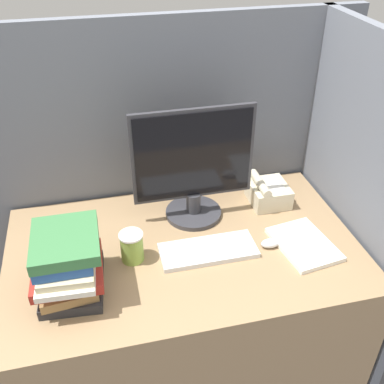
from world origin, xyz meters
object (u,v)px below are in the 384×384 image
at_px(coffee_cup, 132,247).
at_px(desk_telephone, 268,193).
at_px(monitor, 193,169).
at_px(keyboard, 208,250).
at_px(mouse, 270,243).
at_px(book_stack, 67,264).

distance_m(coffee_cup, desk_telephone, 0.66).
height_order(monitor, coffee_cup, monitor).
relative_size(keyboard, mouse, 4.91).
height_order(monitor, book_stack, monitor).
bearing_deg(book_stack, mouse, 3.70).
relative_size(book_stack, desk_telephone, 1.74).
distance_m(monitor, desk_telephone, 0.38).
distance_m(keyboard, desk_telephone, 0.43).
distance_m(coffee_cup, book_stack, 0.25).
bearing_deg(mouse, keyboard, 174.54).
xyz_separation_m(monitor, desk_telephone, (0.34, 0.01, -0.17)).
distance_m(book_stack, desk_telephone, 0.91).
bearing_deg(coffee_cup, monitor, 37.45).
relative_size(monitor, keyboard, 1.34).
height_order(mouse, coffee_cup, coffee_cup).
xyz_separation_m(keyboard, mouse, (0.24, -0.02, 0.01)).
bearing_deg(mouse, coffee_cup, 174.13).
bearing_deg(mouse, desk_telephone, 70.99).
xyz_separation_m(monitor, coffee_cup, (-0.28, -0.22, -0.16)).
relative_size(monitor, coffee_cup, 4.13).
bearing_deg(keyboard, book_stack, -171.96).
distance_m(mouse, book_stack, 0.76).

